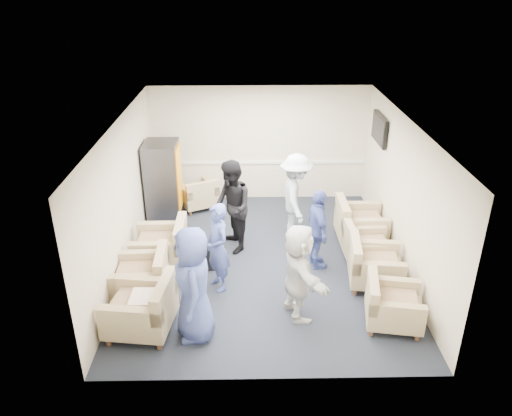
{
  "coord_description": "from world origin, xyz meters",
  "views": [
    {
      "loc": [
        -0.28,
        -8.09,
        4.99
      ],
      "look_at": [
        -0.13,
        0.2,
        1.04
      ],
      "focal_mm": 35.0,
      "sensor_mm": 36.0,
      "label": 1
    }
  ],
  "objects_px": {
    "person_back_left": "(232,207)",
    "person_back_right": "(296,197)",
    "armchair_left_mid": "(144,278)",
    "armchair_right_midnear": "(372,266)",
    "armchair_right_near": "(390,306)",
    "armchair_corner": "(199,195)",
    "person_mid_right": "(318,230)",
    "armchair_right_midfar": "(365,249)",
    "person_front_left": "(194,285)",
    "vending_machine": "(164,182)",
    "armchair_right_far": "(358,224)",
    "armchair_left_near": "(144,310)",
    "person_mid_left": "(218,248)",
    "armchair_left_far": "(164,247)",
    "person_front_right": "(298,272)"
  },
  "relations": [
    {
      "from": "armchair_left_mid",
      "to": "armchair_right_midfar",
      "type": "height_order",
      "value": "armchair_left_mid"
    },
    {
      "from": "armchair_left_mid",
      "to": "person_front_left",
      "type": "bearing_deg",
      "value": 40.56
    },
    {
      "from": "armchair_right_far",
      "to": "person_mid_right",
      "type": "height_order",
      "value": "person_mid_right"
    },
    {
      "from": "armchair_left_near",
      "to": "armchair_corner",
      "type": "height_order",
      "value": "armchair_left_near"
    },
    {
      "from": "armchair_right_midfar",
      "to": "armchair_right_far",
      "type": "bearing_deg",
      "value": -3.86
    },
    {
      "from": "person_front_left",
      "to": "person_back_right",
      "type": "height_order",
      "value": "person_front_left"
    },
    {
      "from": "armchair_corner",
      "to": "person_back_left",
      "type": "distance_m",
      "value": 2.16
    },
    {
      "from": "armchair_right_near",
      "to": "armchair_corner",
      "type": "bearing_deg",
      "value": 47.64
    },
    {
      "from": "person_mid_left",
      "to": "person_back_right",
      "type": "xyz_separation_m",
      "value": [
        1.47,
        1.8,
        0.11
      ]
    },
    {
      "from": "armchair_right_far",
      "to": "person_back_left",
      "type": "height_order",
      "value": "person_back_left"
    },
    {
      "from": "armchair_right_far",
      "to": "person_back_right",
      "type": "xyz_separation_m",
      "value": [
        -1.25,
        0.2,
        0.52
      ]
    },
    {
      "from": "armchair_right_near",
      "to": "person_front_left",
      "type": "distance_m",
      "value": 3.03
    },
    {
      "from": "armchair_left_mid",
      "to": "person_back_right",
      "type": "xyz_separation_m",
      "value": [
        2.71,
        2.04,
        0.54
      ]
    },
    {
      "from": "person_mid_left",
      "to": "person_back_right",
      "type": "height_order",
      "value": "person_back_right"
    },
    {
      "from": "armchair_right_midfar",
      "to": "person_mid_right",
      "type": "distance_m",
      "value": 1.02
    },
    {
      "from": "armchair_left_near",
      "to": "person_back_left",
      "type": "height_order",
      "value": "person_back_left"
    },
    {
      "from": "person_front_left",
      "to": "person_mid_right",
      "type": "height_order",
      "value": "person_front_left"
    },
    {
      "from": "armchair_right_midnear",
      "to": "person_front_right",
      "type": "distance_m",
      "value": 1.68
    },
    {
      "from": "armchair_right_near",
      "to": "person_mid_left",
      "type": "relative_size",
      "value": 0.61
    },
    {
      "from": "armchair_left_mid",
      "to": "armchair_right_midnear",
      "type": "distance_m",
      "value": 3.91
    },
    {
      "from": "person_mid_left",
      "to": "person_mid_right",
      "type": "distance_m",
      "value": 1.89
    },
    {
      "from": "armchair_left_near",
      "to": "armchair_right_midnear",
      "type": "height_order",
      "value": "armchair_left_near"
    },
    {
      "from": "armchair_corner",
      "to": "person_back_right",
      "type": "relative_size",
      "value": 0.59
    },
    {
      "from": "person_front_right",
      "to": "person_mid_left",
      "type": "bearing_deg",
      "value": 44.02
    },
    {
      "from": "armchair_right_far",
      "to": "person_front_right",
      "type": "xyz_separation_m",
      "value": [
        -1.44,
        -2.39,
        0.42
      ]
    },
    {
      "from": "armchair_left_mid",
      "to": "person_mid_right",
      "type": "distance_m",
      "value": 3.16
    },
    {
      "from": "person_mid_left",
      "to": "person_front_right",
      "type": "xyz_separation_m",
      "value": [
        1.28,
        -0.79,
        0.01
      ]
    },
    {
      "from": "person_mid_left",
      "to": "person_mid_right",
      "type": "relative_size",
      "value": 1.03
    },
    {
      "from": "armchair_left_far",
      "to": "armchair_right_near",
      "type": "distance_m",
      "value": 4.14
    },
    {
      "from": "armchair_corner",
      "to": "person_back_right",
      "type": "distance_m",
      "value": 2.6
    },
    {
      "from": "armchair_right_midnear",
      "to": "vending_machine",
      "type": "relative_size",
      "value": 0.56
    },
    {
      "from": "armchair_left_mid",
      "to": "vending_machine",
      "type": "bearing_deg",
      "value": 178.73
    },
    {
      "from": "armchair_right_far",
      "to": "person_mid_right",
      "type": "bearing_deg",
      "value": 135.0
    },
    {
      "from": "armchair_right_midnear",
      "to": "person_front_left",
      "type": "height_order",
      "value": "person_front_left"
    },
    {
      "from": "armchair_left_mid",
      "to": "armchair_corner",
      "type": "xyz_separation_m",
      "value": [
        0.62,
        3.46,
        -0.04
      ]
    },
    {
      "from": "armchair_corner",
      "to": "person_back_left",
      "type": "bearing_deg",
      "value": 86.81
    },
    {
      "from": "armchair_right_midnear",
      "to": "armchair_right_midfar",
      "type": "height_order",
      "value": "armchair_right_midnear"
    },
    {
      "from": "armchair_right_near",
      "to": "armchair_right_midnear",
      "type": "relative_size",
      "value": 0.97
    },
    {
      "from": "person_mid_left",
      "to": "person_back_right",
      "type": "bearing_deg",
      "value": 112.45
    },
    {
      "from": "armchair_right_midfar",
      "to": "armchair_corner",
      "type": "xyz_separation_m",
      "value": [
        -3.3,
        2.52,
        -0.02
      ]
    },
    {
      "from": "person_mid_right",
      "to": "person_back_right",
      "type": "bearing_deg",
      "value": 5.66
    },
    {
      "from": "armchair_left_far",
      "to": "person_back_right",
      "type": "bearing_deg",
      "value": 112.45
    },
    {
      "from": "person_front_left",
      "to": "person_front_right",
      "type": "distance_m",
      "value": 1.63
    },
    {
      "from": "armchair_right_near",
      "to": "person_mid_left",
      "type": "xyz_separation_m",
      "value": [
        -2.69,
        1.04,
        0.46
      ]
    },
    {
      "from": "person_back_left",
      "to": "person_back_right",
      "type": "height_order",
      "value": "person_back_left"
    },
    {
      "from": "armchair_right_midnear",
      "to": "person_front_right",
      "type": "relative_size",
      "value": 0.62
    },
    {
      "from": "armchair_right_far",
      "to": "person_mid_right",
      "type": "xyz_separation_m",
      "value": [
        -0.95,
        -0.94,
        0.39
      ]
    },
    {
      "from": "armchair_right_near",
      "to": "person_mid_left",
      "type": "height_order",
      "value": "person_mid_left"
    },
    {
      "from": "armchair_corner",
      "to": "armchair_left_near",
      "type": "bearing_deg",
      "value": 57.86
    },
    {
      "from": "armchair_left_near",
      "to": "armchair_left_far",
      "type": "distance_m",
      "value": 1.88
    }
  ]
}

